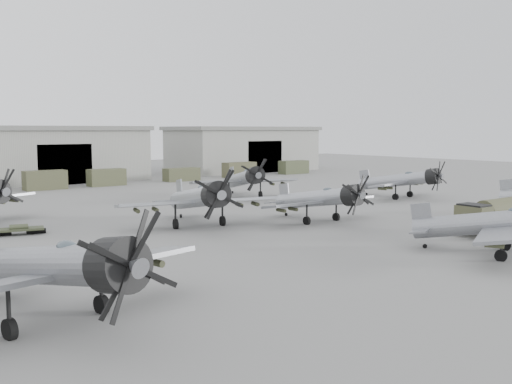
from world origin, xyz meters
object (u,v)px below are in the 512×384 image
(aircraft_mid_3, at_px, (404,180))
(aircraft_far_1, at_px, (245,179))
(aircraft_mid_1, at_px, (200,198))
(aircraft_mid_2, at_px, (323,199))
(aircraft_near_1, at_px, (507,222))
(fuel_tanker, at_px, (493,214))
(aircraft_near_0, at_px, (59,267))

(aircraft_mid_3, bearing_deg, aircraft_far_1, 131.77)
(aircraft_mid_1, bearing_deg, aircraft_mid_2, -10.58)
(aircraft_near_1, relative_size, aircraft_mid_1, 0.86)
(aircraft_mid_1, relative_size, aircraft_mid_2, 1.17)
(aircraft_mid_1, bearing_deg, fuel_tanker, -30.76)
(aircraft_near_0, distance_m, aircraft_mid_1, 24.27)
(aircraft_near_0, bearing_deg, aircraft_far_1, 32.13)
(fuel_tanker, bearing_deg, aircraft_far_1, 94.22)
(aircraft_mid_3, bearing_deg, aircraft_near_1, -140.81)
(aircraft_near_0, relative_size, aircraft_mid_2, 1.19)
(aircraft_near_1, relative_size, aircraft_mid_3, 0.97)
(aircraft_far_1, xyz_separation_m, fuel_tanker, (1.22, -30.46, -0.80))
(aircraft_mid_3, height_order, fuel_tanker, aircraft_mid_3)
(aircraft_near_0, height_order, aircraft_far_1, aircraft_near_0)
(aircraft_near_0, xyz_separation_m, fuel_tanker, (33.99, 0.02, -0.95))
(aircraft_near_1, relative_size, aircraft_far_1, 0.91)
(aircraft_mid_3, xyz_separation_m, aircraft_far_1, (-14.81, 11.69, 0.18))
(aircraft_near_1, bearing_deg, aircraft_mid_1, 90.22)
(aircraft_near_0, relative_size, aircraft_far_1, 1.08)
(aircraft_mid_1, height_order, aircraft_mid_2, aircraft_mid_1)
(aircraft_near_0, xyz_separation_m, aircraft_far_1, (32.77, 30.48, -0.15))
(aircraft_near_0, bearing_deg, aircraft_mid_1, 32.75)
(aircraft_near_0, distance_m, fuel_tanker, 34.00)
(aircraft_near_0, xyz_separation_m, aircraft_mid_3, (47.58, 18.79, -0.33))
(aircraft_near_1, height_order, aircraft_mid_2, aircraft_near_1)
(aircraft_mid_2, height_order, fuel_tanker, aircraft_mid_2)
(aircraft_near_0, height_order, aircraft_mid_1, aircraft_near_0)
(aircraft_mid_2, height_order, aircraft_far_1, aircraft_far_1)
(aircraft_mid_2, xyz_separation_m, aircraft_far_1, (5.40, 18.39, 0.23))
(aircraft_near_0, xyz_separation_m, aircraft_mid_2, (27.37, 12.09, -0.38))
(aircraft_near_1, xyz_separation_m, aircraft_mid_3, (20.24, 23.39, 0.00))
(aircraft_near_1, distance_m, aircraft_mid_3, 30.94)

